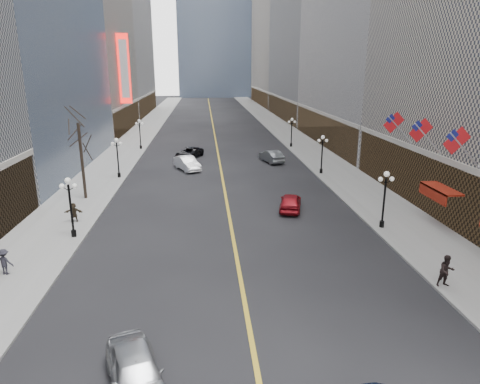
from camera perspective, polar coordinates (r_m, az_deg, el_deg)
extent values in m
cube|color=gray|center=(73.31, 7.90, 6.55)|extent=(6.00, 230.00, 0.15)
cube|color=gray|center=(72.56, -14.36, 6.10)|extent=(6.00, 230.00, 0.15)
cube|color=gold|center=(81.46, -3.40, 7.59)|extent=(0.25, 200.00, 0.02)
cube|color=#483930|center=(37.13, 28.70, -0.82)|extent=(2.80, 41.00, 5.00)
cube|color=#483930|center=(72.12, 11.77, 8.24)|extent=(2.80, 35.00, 5.00)
cube|color=gray|center=(111.83, 12.77, 21.92)|extent=(26.00, 40.00, 48.00)
cube|color=#483930|center=(108.87, 6.11, 11.08)|extent=(2.80, 39.00, 5.00)
cube|color=#B1A692|center=(154.05, 7.84, 23.10)|extent=(26.00, 46.00, 62.00)
cube|color=#483930|center=(151.20, 3.02, 12.57)|extent=(2.80, 45.00, 5.00)
cube|color=#483930|center=(89.56, -15.57, 9.49)|extent=(2.80, 29.00, 5.00)
cube|color=#483930|center=(123.00, -12.72, 11.37)|extent=(2.80, 37.00, 5.00)
cylinder|color=black|center=(35.50, 18.38, -4.07)|extent=(0.36, 0.36, 0.50)
cylinder|color=black|center=(34.96, 18.63, -1.37)|extent=(0.16, 0.16, 4.00)
sphere|color=white|center=(34.37, 18.98, 2.28)|extent=(0.44, 0.44, 0.44)
sphere|color=white|center=(34.28, 18.23, 1.63)|extent=(0.36, 0.36, 0.36)
sphere|color=white|center=(34.64, 19.60, 1.65)|extent=(0.36, 0.36, 0.36)
cylinder|color=black|center=(51.80, 10.76, 2.76)|extent=(0.36, 0.36, 0.50)
cylinder|color=black|center=(51.43, 10.86, 4.66)|extent=(0.16, 0.16, 4.00)
sphere|color=white|center=(51.03, 11.00, 7.19)|extent=(0.44, 0.44, 0.44)
sphere|color=white|center=(50.97, 10.48, 6.75)|extent=(0.36, 0.36, 0.36)
sphere|color=white|center=(51.21, 11.46, 6.74)|extent=(0.36, 0.36, 0.36)
cylinder|color=black|center=(68.95, 6.83, 6.26)|extent=(0.36, 0.36, 0.50)
cylinder|color=black|center=(68.67, 6.88, 7.69)|extent=(0.16, 0.16, 4.00)
sphere|color=white|center=(68.37, 6.94, 9.60)|extent=(0.44, 0.44, 0.44)
sphere|color=white|center=(68.33, 6.56, 9.27)|extent=(0.36, 0.36, 0.36)
sphere|color=white|center=(68.51, 7.30, 9.26)|extent=(0.36, 0.36, 0.36)
cylinder|color=black|center=(34.17, -21.28, -5.16)|extent=(0.36, 0.36, 0.50)
cylinder|color=black|center=(33.60, -21.58, -2.37)|extent=(0.16, 0.16, 4.00)
sphere|color=white|center=(32.99, -22.00, 1.42)|extent=(0.44, 0.44, 0.44)
sphere|color=white|center=(33.22, -22.66, 0.73)|extent=(0.36, 0.36, 0.36)
sphere|color=white|center=(32.95, -21.18, 0.77)|extent=(0.36, 0.36, 0.36)
cylinder|color=black|center=(50.89, -15.82, 2.19)|extent=(0.36, 0.36, 0.50)
cylinder|color=black|center=(50.51, -15.97, 4.11)|extent=(0.16, 0.16, 4.00)
sphere|color=white|center=(50.11, -16.17, 6.68)|extent=(0.44, 0.44, 0.44)
sphere|color=white|center=(50.26, -16.64, 6.21)|extent=(0.36, 0.36, 0.36)
sphere|color=white|center=(50.08, -15.63, 6.26)|extent=(0.36, 0.36, 0.36)
cylinder|color=black|center=(68.27, -13.08, 5.85)|extent=(0.36, 0.36, 0.50)
cylinder|color=black|center=(67.99, -13.17, 7.30)|extent=(0.16, 0.16, 4.00)
sphere|color=white|center=(67.68, -13.30, 9.22)|extent=(0.44, 0.44, 0.44)
sphere|color=white|center=(67.80, -13.66, 8.87)|extent=(0.36, 0.36, 0.36)
sphere|color=white|center=(67.67, -12.90, 8.91)|extent=(0.36, 0.36, 0.36)
cylinder|color=#B2B2B7|center=(33.20, 27.75, 4.99)|extent=(2.49, 0.12, 2.49)
cube|color=red|center=(32.75, 26.93, 6.13)|extent=(1.94, 0.04, 1.94)
cube|color=navy|center=(32.52, 26.48, 6.75)|extent=(0.88, 0.06, 0.88)
cylinder|color=#B2B2B7|center=(37.45, 23.75, 6.56)|extent=(2.49, 0.12, 2.49)
cube|color=red|center=(37.05, 22.97, 7.58)|extent=(1.94, 0.04, 1.94)
cube|color=navy|center=(36.85, 22.54, 8.14)|extent=(0.88, 0.06, 0.88)
cylinder|color=#B2B2B7|center=(41.86, 20.56, 7.79)|extent=(2.49, 0.12, 2.49)
cube|color=red|center=(41.51, 19.82, 8.71)|extent=(1.94, 0.04, 1.94)
cube|color=navy|center=(41.33, 19.42, 9.21)|extent=(0.88, 0.06, 0.88)
cube|color=maroon|center=(36.69, 25.25, 0.43)|extent=(1.40, 4.00, 0.15)
cube|color=maroon|center=(36.48, 24.29, -0.19)|extent=(0.10, 4.00, 0.90)
cube|color=red|center=(81.71, -15.19, 15.55)|extent=(2.00, 0.50, 12.00)
cube|color=white|center=(81.70, -15.16, 15.55)|extent=(1.40, 0.55, 10.00)
cylinder|color=#2D231C|center=(42.97, -20.31, 3.86)|extent=(0.28, 0.28, 7.20)
imported|color=#A2A5AA|center=(18.49, -13.70, -22.31)|extent=(3.46, 5.26, 1.67)
imported|color=white|center=(53.44, -7.05, 3.83)|extent=(3.69, 5.41, 1.69)
imported|color=black|center=(60.61, -6.78, 5.21)|extent=(4.36, 5.85, 1.48)
imported|color=maroon|center=(38.21, 6.75, -1.31)|extent=(2.86, 4.82, 1.54)
imported|color=#565B5E|center=(57.60, 4.19, 4.78)|extent=(3.01, 5.24, 1.63)
imported|color=black|center=(27.37, 25.83, -9.45)|extent=(0.94, 0.54, 1.91)
imported|color=#23222A|center=(29.74, -28.90, -8.15)|extent=(1.12, 0.66, 1.62)
imported|color=#2F261A|center=(37.22, -21.28, -2.54)|extent=(1.47, 0.43, 1.58)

